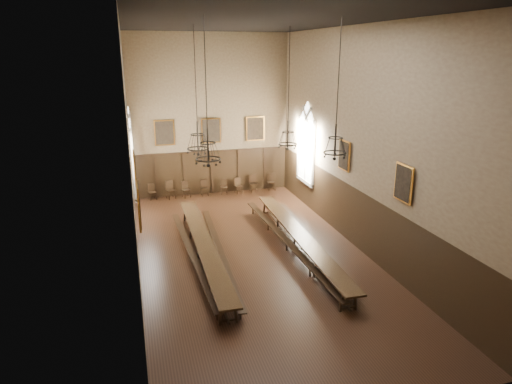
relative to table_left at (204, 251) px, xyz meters
name	(u,v)px	position (x,y,z in m)	size (l,w,h in m)	color
floor	(253,255)	(1.97, -0.08, -0.41)	(9.00, 18.00, 0.02)	black
ceiling	(252,21)	(1.97, -0.08, 8.61)	(9.00, 18.00, 0.02)	black
wall_back	(210,116)	(1.97, 8.93, 4.10)	(9.00, 0.02, 9.00)	#7E6B4D
wall_front	(371,235)	(1.97, -9.09, 4.10)	(9.00, 0.02, 9.00)	#7E6B4D
wall_left	(130,154)	(-2.54, -0.08, 4.10)	(0.02, 18.00, 9.00)	#7E6B4D
wall_right	(359,141)	(6.48, -0.08, 4.10)	(0.02, 18.00, 9.00)	#7E6B4D
wainscot_panelling	(252,227)	(1.97, -0.08, 0.85)	(9.00, 18.00, 2.50)	black
table_left	(204,251)	(0.00, 0.00, 0.00)	(0.82, 10.27, 0.80)	black
table_right	(299,243)	(3.93, -0.28, 0.00)	(0.95, 10.35, 0.81)	black
bench_left_outer	(192,256)	(-0.49, -0.06, -0.14)	(0.63, 9.26, 0.42)	black
bench_left_inner	(220,253)	(0.60, -0.11, -0.13)	(0.75, 9.49, 0.43)	black
bench_right_inner	(287,244)	(3.46, -0.04, -0.10)	(0.65, 10.41, 0.47)	black
bench_right_outer	(312,242)	(4.58, -0.08, -0.13)	(0.80, 9.44, 0.42)	black
chair_0	(153,195)	(-1.51, 8.50, -0.13)	(0.49, 0.49, 0.90)	black
chair_1	(171,193)	(-0.50, 8.43, -0.09)	(0.57, 0.57, 1.03)	black
chair_2	(186,193)	(0.37, 8.43, -0.12)	(0.52, 0.52, 0.93)	black
chair_3	(205,191)	(1.44, 8.48, -0.12)	(0.42, 0.42, 0.93)	black
chair_4	(224,190)	(2.57, 8.48, -0.14)	(0.43, 0.43, 0.86)	black
chair_5	(239,189)	(3.43, 8.41, -0.13)	(0.48, 0.48, 0.91)	black
chair_6	(254,186)	(4.38, 8.52, -0.10)	(0.46, 0.46, 1.00)	black
chair_7	(271,185)	(5.49, 8.52, -0.10)	(0.49, 0.49, 1.00)	black
chandelier_back_left	(198,141)	(0.25, 2.30, 3.97)	(0.93, 0.93, 5.11)	black
chandelier_back_right	(288,136)	(4.29, 2.42, 3.96)	(0.84, 0.84, 5.13)	black
chandelier_front_left	(208,149)	(-0.17, -2.64, 4.65)	(0.79, 0.79, 4.40)	black
chandelier_front_right	(335,143)	(4.06, -2.90, 4.67)	(0.78, 0.78, 4.39)	black
portrait_back_0	(164,133)	(-0.63, 8.80, 3.30)	(1.10, 0.12, 1.40)	gold
portrait_back_1	(211,131)	(1.97, 8.80, 3.30)	(1.10, 0.12, 1.40)	gold
portrait_back_2	(255,129)	(4.57, 8.80, 3.30)	(1.10, 0.12, 1.40)	gold
portrait_left_0	(135,169)	(-2.41, 0.92, 3.30)	(0.12, 1.00, 1.30)	gold
portrait_left_1	(138,206)	(-2.41, -3.58, 3.30)	(0.12, 1.00, 1.30)	gold
portrait_right_0	(344,155)	(6.35, 0.92, 3.30)	(0.12, 1.00, 1.30)	gold
portrait_right_1	(404,183)	(6.35, -3.58, 3.30)	(0.12, 1.00, 1.30)	gold
window_right	(306,143)	(6.40, 5.42, 3.00)	(0.20, 2.20, 4.60)	white
window_left	(132,153)	(-2.46, 5.42, 3.00)	(0.20, 2.20, 4.60)	white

